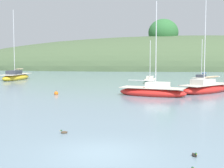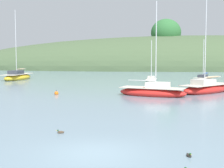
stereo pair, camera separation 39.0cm
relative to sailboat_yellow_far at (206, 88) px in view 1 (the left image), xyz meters
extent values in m
plane|color=slate|center=(-10.28, -23.32, -0.45)|extent=(400.00, 400.00, 0.00)
ellipsoid|color=#425638|center=(14.72, 63.06, -0.45)|extent=(150.00, 36.00, 19.71)
ellipsoid|color=#2D6633|center=(3.05, 62.18, 10.21)|extent=(8.75, 7.95, 7.95)
ellipsoid|color=red|center=(0.04, 0.03, -0.12)|extent=(7.32, 7.08, 1.22)
cube|color=beige|center=(0.04, 0.03, 0.43)|extent=(6.74, 6.51, 0.06)
cube|color=beige|center=(-0.41, -0.38, 0.74)|extent=(2.93, 2.89, 0.63)
cylinder|color=silver|center=(-0.24, -0.22, 5.00)|extent=(0.09, 0.09, 9.13)
cylinder|color=silver|center=(0.93, 0.87, 1.17)|extent=(2.38, 2.23, 0.07)
ellipsoid|color=tan|center=(0.93, 0.87, 1.22)|extent=(2.38, 2.24, 0.20)
ellipsoid|color=#232328|center=(3.51, 16.26, -0.23)|extent=(4.32, 5.07, 0.80)
cube|color=beige|center=(3.51, 16.26, 0.13)|extent=(3.98, 4.66, 0.06)
cube|color=#333842|center=(3.27, 15.93, 0.37)|extent=(1.84, 1.95, 0.48)
cylinder|color=silver|center=(3.36, 16.05, 3.13)|extent=(0.09, 0.09, 6.01)
cylinder|color=silver|center=(3.98, 16.91, 0.73)|extent=(1.29, 1.75, 0.07)
ellipsoid|color=#2D4784|center=(3.98, 16.91, 0.78)|extent=(1.35, 1.76, 0.20)
ellipsoid|color=#196B56|center=(-5.08, 12.44, -0.25)|extent=(2.24, 4.84, 0.75)
cube|color=beige|center=(-5.08, 12.44, 0.09)|extent=(2.06, 4.45, 0.06)
cube|color=beige|center=(-5.03, 12.81, 0.32)|extent=(1.23, 1.62, 0.46)
cylinder|color=silver|center=(-5.05, 12.67, 2.96)|extent=(0.09, 0.09, 5.75)
cylinder|color=silver|center=(-5.19, 11.70, 0.67)|extent=(0.35, 1.95, 0.07)
ellipsoid|color=gold|center=(-27.03, 18.63, -0.11)|extent=(3.92, 8.26, 1.27)
cube|color=beige|center=(-27.03, 18.63, 0.47)|extent=(3.61, 7.60, 0.06)
cube|color=#333842|center=(-27.13, 18.01, 0.79)|extent=(2.13, 2.78, 0.64)
cylinder|color=silver|center=(-27.09, 18.24, 5.79)|extent=(0.09, 0.09, 10.64)
cylinder|color=silver|center=(-26.83, 19.89, 1.23)|extent=(0.60, 3.30, 0.07)
ellipsoid|color=tan|center=(-26.83, 19.89, 1.28)|extent=(0.71, 3.19, 0.20)
ellipsoid|color=red|center=(-6.19, -3.17, -0.15)|extent=(7.37, 4.82, 1.12)
cube|color=beige|center=(-6.19, -3.17, 0.36)|extent=(6.78, 4.44, 0.06)
cube|color=silver|center=(-5.67, -3.38, 0.65)|extent=(2.65, 2.27, 0.59)
cylinder|color=silver|center=(-5.87, -3.30, 4.69)|extent=(0.09, 0.09, 8.66)
cylinder|color=silver|center=(-7.23, -2.75, 1.07)|extent=(2.75, 1.16, 0.07)
sphere|color=orange|center=(-16.16, -2.42, -0.33)|extent=(0.44, 0.44, 0.44)
cylinder|color=black|center=(-16.16, -2.42, -0.06)|extent=(0.04, 0.04, 0.10)
ellipsoid|color=#2D2823|center=(-6.38, -23.70, -0.41)|extent=(0.24, 0.37, 0.16)
sphere|color=#1E4723|center=(-6.35, -23.84, -0.30)|extent=(0.09, 0.09, 0.09)
cone|color=gold|center=(-6.34, -23.90, -0.30)|extent=(0.04, 0.05, 0.04)
cone|color=#2D2823|center=(-6.40, -23.55, -0.38)|extent=(0.08, 0.09, 0.08)
sphere|color=#1E4723|center=(-6.85, -25.56, -0.30)|extent=(0.09, 0.09, 0.09)
cone|color=gold|center=(-6.79, -25.57, -0.30)|extent=(0.05, 0.04, 0.04)
ellipsoid|color=#473828|center=(-12.39, -19.81, -0.41)|extent=(0.37, 0.24, 0.16)
sphere|color=#1E4723|center=(-12.53, -19.84, -0.30)|extent=(0.09, 0.09, 0.09)
cone|color=gold|center=(-12.59, -19.85, -0.30)|extent=(0.05, 0.04, 0.04)
cone|color=#473828|center=(-12.24, -19.78, -0.38)|extent=(0.09, 0.08, 0.08)
camera|label=1|loc=(-9.40, -37.19, 3.68)|focal=53.83mm
camera|label=2|loc=(-9.01, -37.17, 3.68)|focal=53.83mm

